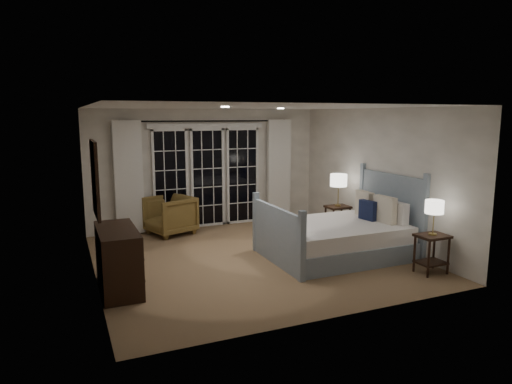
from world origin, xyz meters
name	(u,v)px	position (x,y,z in m)	size (l,w,h in m)	color
floor	(253,258)	(0.00, 0.00, 0.00)	(5.00, 5.00, 0.00)	#93794F
ceiling	(252,107)	(0.00, 0.00, 2.50)	(5.00, 5.00, 0.00)	white
wall_left	(91,195)	(-2.50, 0.00, 1.25)	(0.02, 5.00, 2.50)	white
wall_right	(377,176)	(2.50, 0.00, 1.25)	(0.02, 5.00, 2.50)	white
wall_back	(207,168)	(0.00, 2.50, 1.25)	(5.00, 0.02, 2.50)	white
wall_front	(338,215)	(0.00, -2.50, 1.25)	(5.00, 0.02, 2.50)	white
french_doors	(208,176)	(0.00, 2.46, 1.09)	(2.50, 0.04, 2.20)	black
curtain_rod	(208,121)	(0.00, 2.40, 2.25)	(0.03, 0.03, 3.50)	black
curtain_left	(129,178)	(-1.65, 2.38, 1.15)	(0.55, 0.10, 2.25)	white
curtain_right	(279,170)	(1.65, 2.38, 1.15)	(0.55, 0.10, 2.25)	white
downlight_a	(281,108)	(0.80, 0.60, 2.49)	(0.12, 0.12, 0.01)	white
downlight_b	(225,107)	(-0.60, -0.40, 2.49)	(0.12, 0.12, 0.01)	white
bed	(339,236)	(1.41, -0.46, 0.34)	(2.31, 1.67, 1.35)	#8792A4
nightstand_left	(432,248)	(2.20, -1.75, 0.39)	(0.46, 0.37, 0.60)	black
nightstand_right	(338,216)	(2.15, 0.72, 0.39)	(0.45, 0.36, 0.59)	black
lamp_left	(434,207)	(2.20, -1.75, 1.02)	(0.27, 0.27, 0.53)	#A98F43
lamp_right	(339,181)	(2.15, 0.72, 1.10)	(0.33, 0.33, 0.64)	#A98F43
armchair	(170,215)	(-0.92, 2.10, 0.39)	(0.83, 0.85, 0.77)	brown
dresser	(118,259)	(-2.23, -0.56, 0.43)	(0.51, 1.21, 0.86)	black
mirror	(95,179)	(-2.47, -0.56, 1.55)	(0.05, 0.85, 1.00)	black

